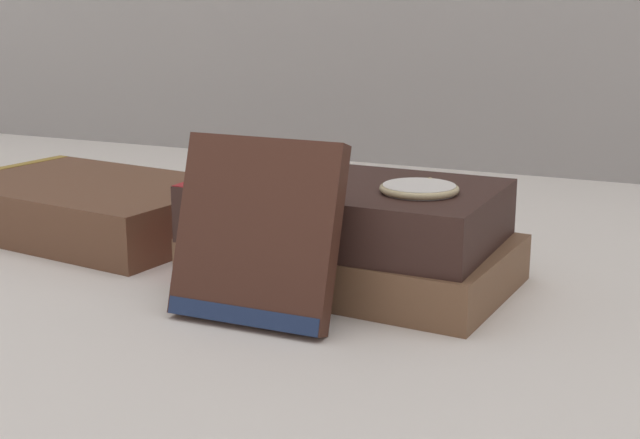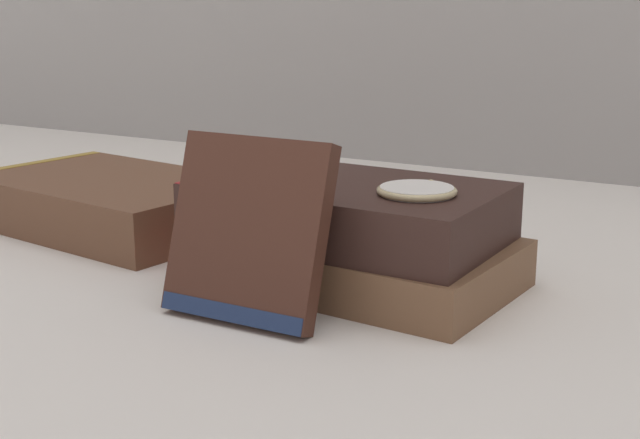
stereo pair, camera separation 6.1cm
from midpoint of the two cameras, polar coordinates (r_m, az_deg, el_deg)
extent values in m
plane|color=silver|center=(0.71, -4.31, -3.87)|extent=(3.00, 3.00, 0.00)
cube|color=brown|center=(0.69, -0.39, -2.60)|extent=(0.25, 0.17, 0.04)
cube|color=maroon|center=(0.75, -7.96, -1.38)|extent=(0.02, 0.14, 0.04)
cube|color=#331E19|center=(0.68, -0.81, 0.58)|extent=(0.23, 0.15, 0.04)
cube|color=maroon|center=(0.74, -8.31, 1.42)|extent=(0.02, 0.14, 0.04)
cube|color=brown|center=(0.88, -16.49, 0.76)|extent=(0.28, 0.20, 0.05)
cube|color=olive|center=(0.97, -21.37, 1.63)|extent=(0.03, 0.17, 0.05)
cube|color=#422319|center=(0.61, -6.95, -0.79)|extent=(0.12, 0.05, 0.13)
cube|color=navy|center=(0.61, -7.64, -6.17)|extent=(0.11, 0.02, 0.02)
cylinder|color=silver|center=(0.64, 3.59, 1.91)|extent=(0.05, 0.05, 0.01)
torus|color=tan|center=(0.64, 3.59, 1.91)|extent=(0.06, 0.06, 0.01)
sphere|color=tan|center=(0.67, 4.45, 2.38)|extent=(0.01, 0.01, 0.01)
camera|label=1|loc=(0.03, -92.62, -0.66)|focal=50.00mm
camera|label=2|loc=(0.03, 87.38, 0.66)|focal=50.00mm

